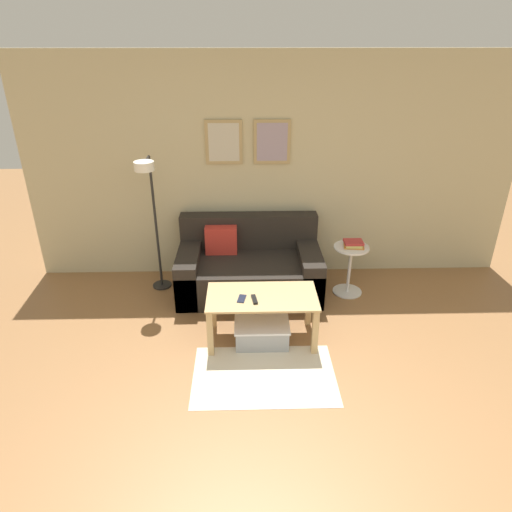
# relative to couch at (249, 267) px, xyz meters

# --- Properties ---
(ground_plane) EXTENTS (16.00, 16.00, 0.00)m
(ground_plane) POSITION_rel_couch_xyz_m (0.28, -2.70, -0.27)
(ground_plane) COLOR olive
(wall_back) EXTENTS (5.60, 0.09, 2.55)m
(wall_back) POSITION_rel_couch_xyz_m (0.28, 0.48, 1.01)
(wall_back) COLOR #C6BC93
(wall_back) RESTS_ON ground_plane
(area_rug) EXTENTS (1.24, 0.80, 0.01)m
(area_rug) POSITION_rel_couch_xyz_m (0.11, -1.51, -0.27)
(area_rug) COLOR beige
(area_rug) RESTS_ON ground_plane
(couch) EXTENTS (1.59, 0.92, 0.80)m
(couch) POSITION_rel_couch_xyz_m (0.00, 0.00, 0.00)
(couch) COLOR #28231E
(couch) RESTS_ON ground_plane
(coffee_table) EXTENTS (1.03, 0.54, 0.49)m
(coffee_table) POSITION_rel_couch_xyz_m (0.11, -0.98, 0.12)
(coffee_table) COLOR tan
(coffee_table) RESTS_ON ground_plane
(storage_bin) EXTENTS (0.52, 0.40, 0.22)m
(storage_bin) POSITION_rel_couch_xyz_m (0.11, -1.01, -0.16)
(storage_bin) COLOR #9EA3A8
(storage_bin) RESTS_ON ground_plane
(floor_lamp) EXTENTS (0.22, 0.48, 1.56)m
(floor_lamp) POSITION_rel_couch_xyz_m (-1.02, -0.08, 0.85)
(floor_lamp) COLOR black
(floor_lamp) RESTS_ON ground_plane
(side_table) EXTENTS (0.39, 0.39, 0.58)m
(side_table) POSITION_rel_couch_xyz_m (1.13, -0.12, 0.07)
(side_table) COLOR white
(side_table) RESTS_ON ground_plane
(book_stack) EXTENTS (0.23, 0.19, 0.07)m
(book_stack) POSITION_rel_couch_xyz_m (1.15, -0.12, 0.34)
(book_stack) COLOR #D18438
(book_stack) RESTS_ON side_table
(remote_control) EXTENTS (0.06, 0.15, 0.02)m
(remote_control) POSITION_rel_couch_xyz_m (0.04, -1.05, 0.22)
(remote_control) COLOR black
(remote_control) RESTS_ON coffee_table
(cell_phone) EXTENTS (0.09, 0.15, 0.01)m
(cell_phone) POSITION_rel_couch_xyz_m (-0.08, -1.03, 0.22)
(cell_phone) COLOR #1E2338
(cell_phone) RESTS_ON coffee_table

